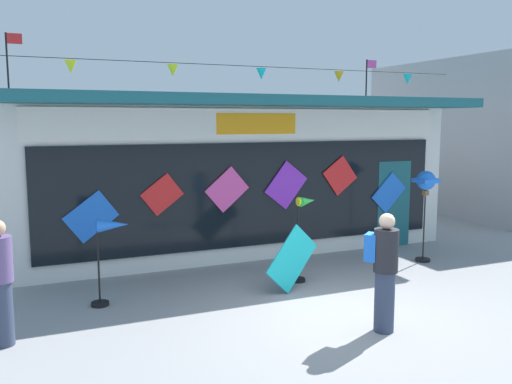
{
  "coord_description": "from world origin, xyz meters",
  "views": [
    {
      "loc": [
        -4.38,
        -6.6,
        2.94
      ],
      "look_at": [
        -0.18,
        3.09,
        1.54
      ],
      "focal_mm": 37.99,
      "sensor_mm": 36.0,
      "label": 1
    }
  ],
  "objects_px": {
    "wind_spinner_left": "(304,225)",
    "person_mid_plaza": "(0,282)",
    "wind_spinner_center_left": "(426,187)",
    "kite_shop_building": "(213,168)",
    "wind_spinner_far_left": "(110,239)",
    "display_kite_on_ground": "(292,259)",
    "person_near_camera": "(384,270)"
  },
  "relations": [
    {
      "from": "person_mid_plaza",
      "to": "display_kite_on_ground",
      "type": "bearing_deg",
      "value": 111.8
    },
    {
      "from": "wind_spinner_left",
      "to": "display_kite_on_ground",
      "type": "xyz_separation_m",
      "value": [
        -0.46,
        -0.43,
        -0.49
      ]
    },
    {
      "from": "display_kite_on_ground",
      "to": "wind_spinner_center_left",
      "type": "bearing_deg",
      "value": 10.84
    },
    {
      "from": "wind_spinner_left",
      "to": "person_mid_plaza",
      "type": "height_order",
      "value": "person_mid_plaza"
    },
    {
      "from": "wind_spinner_center_left",
      "to": "wind_spinner_left",
      "type": "bearing_deg",
      "value": -175.6
    },
    {
      "from": "wind_spinner_left",
      "to": "person_mid_plaza",
      "type": "relative_size",
      "value": 0.94
    },
    {
      "from": "kite_shop_building",
      "to": "wind_spinner_left",
      "type": "distance_m",
      "value": 4.42
    },
    {
      "from": "kite_shop_building",
      "to": "wind_spinner_center_left",
      "type": "relative_size",
      "value": 5.28
    },
    {
      "from": "kite_shop_building",
      "to": "wind_spinner_center_left",
      "type": "xyz_separation_m",
      "value": [
        3.21,
        -4.13,
        -0.15
      ]
    },
    {
      "from": "person_mid_plaza",
      "to": "wind_spinner_far_left",
      "type": "bearing_deg",
      "value": 139.41
    },
    {
      "from": "wind_spinner_center_left",
      "to": "person_near_camera",
      "type": "bearing_deg",
      "value": -137.93
    },
    {
      "from": "wind_spinner_left",
      "to": "person_near_camera",
      "type": "relative_size",
      "value": 0.94
    },
    {
      "from": "person_mid_plaza",
      "to": "display_kite_on_ground",
      "type": "distance_m",
      "value": 4.59
    },
    {
      "from": "kite_shop_building",
      "to": "wind_spinner_left",
      "type": "height_order",
      "value": "kite_shop_building"
    },
    {
      "from": "kite_shop_building",
      "to": "person_near_camera",
      "type": "bearing_deg",
      "value": -89.03
    },
    {
      "from": "kite_shop_building",
      "to": "wind_spinner_center_left",
      "type": "distance_m",
      "value": 5.23
    },
    {
      "from": "kite_shop_building",
      "to": "person_near_camera",
      "type": "height_order",
      "value": "kite_shop_building"
    },
    {
      "from": "wind_spinner_center_left",
      "to": "person_mid_plaza",
      "type": "relative_size",
      "value": 1.14
    },
    {
      "from": "wind_spinner_left",
      "to": "display_kite_on_ground",
      "type": "relative_size",
      "value": 1.48
    },
    {
      "from": "display_kite_on_ground",
      "to": "wind_spinner_far_left",
      "type": "bearing_deg",
      "value": 170.16
    },
    {
      "from": "wind_spinner_far_left",
      "to": "person_mid_plaza",
      "type": "bearing_deg",
      "value": -145.39
    },
    {
      "from": "person_mid_plaza",
      "to": "display_kite_on_ground",
      "type": "xyz_separation_m",
      "value": [
        4.54,
        0.56,
        -0.29
      ]
    },
    {
      "from": "kite_shop_building",
      "to": "person_near_camera",
      "type": "xyz_separation_m",
      "value": [
        0.12,
        -6.92,
        -0.85
      ]
    },
    {
      "from": "person_mid_plaza",
      "to": "wind_spinner_center_left",
      "type": "bearing_deg",
      "value": 113.46
    },
    {
      "from": "wind_spinner_far_left",
      "to": "wind_spinner_left",
      "type": "distance_m",
      "value": 3.45
    },
    {
      "from": "wind_spinner_left",
      "to": "person_mid_plaza",
      "type": "distance_m",
      "value": 5.1
    },
    {
      "from": "display_kite_on_ground",
      "to": "wind_spinner_left",
      "type": "bearing_deg",
      "value": 42.91
    },
    {
      "from": "wind_spinner_left",
      "to": "person_near_camera",
      "type": "bearing_deg",
      "value": -92.88
    },
    {
      "from": "wind_spinner_far_left",
      "to": "wind_spinner_center_left",
      "type": "distance_m",
      "value": 6.43
    },
    {
      "from": "kite_shop_building",
      "to": "person_mid_plaza",
      "type": "relative_size",
      "value": 6.0
    },
    {
      "from": "kite_shop_building",
      "to": "person_mid_plaza",
      "type": "height_order",
      "value": "kite_shop_building"
    },
    {
      "from": "kite_shop_building",
      "to": "wind_spinner_far_left",
      "type": "relative_size",
      "value": 7.19
    }
  ]
}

